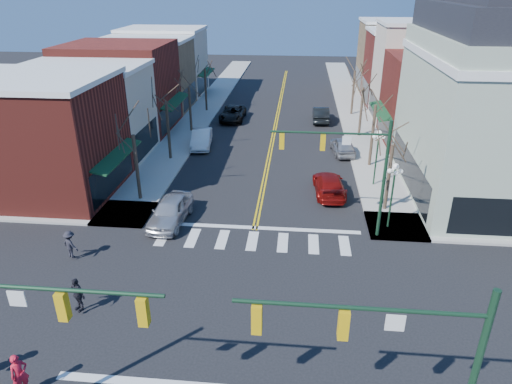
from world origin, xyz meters
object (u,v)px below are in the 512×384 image
(car_left_far, at_px, (233,114))
(car_right_far, at_px, (321,114))
(car_left_near, at_px, (170,211))
(pedestrian_dark_a, at_px, (77,294))
(lamppost_midblock, at_px, (377,149))
(car_right_near, at_px, (329,185))
(car_right_mid, at_px, (343,146))
(lamppost_corner, at_px, (393,185))
(car_left_mid, at_px, (201,139))
(victorian_corner, at_px, (512,102))
(pedestrian_dark_b, at_px, (70,244))
(pedestrian_red_a, at_px, (20,374))

(car_left_far, height_order, car_right_far, car_right_far)
(car_left_near, bearing_deg, pedestrian_dark_a, -98.12)
(car_left_near, distance_m, pedestrian_dark_a, 9.09)
(lamppost_midblock, bearing_deg, car_right_far, 101.29)
(car_left_near, distance_m, car_right_near, 11.47)
(car_right_mid, relative_size, car_right_far, 0.90)
(lamppost_corner, height_order, car_right_far, lamppost_corner)
(car_right_far, bearing_deg, pedestrian_dark_a, 69.57)
(car_left_near, relative_size, car_left_mid, 1.00)
(car_left_near, bearing_deg, car_right_mid, 53.76)
(lamppost_midblock, distance_m, car_right_near, 4.42)
(car_left_far, relative_size, pedestrian_dark_a, 3.12)
(victorian_corner, bearing_deg, car_left_mid, 160.72)
(victorian_corner, distance_m, car_left_near, 23.56)
(car_left_far, bearing_deg, pedestrian_dark_b, -99.26)
(car_right_near, relative_size, pedestrian_dark_b, 3.14)
(pedestrian_red_a, bearing_deg, victorian_corner, -13.61)
(victorian_corner, relative_size, car_left_mid, 2.96)
(car_right_mid, bearing_deg, car_right_far, -87.85)
(pedestrian_red_a, bearing_deg, lamppost_corner, -11.53)
(car_right_near, height_order, pedestrian_dark_b, pedestrian_dark_b)
(lamppost_corner, height_order, car_left_mid, lamppost_corner)
(lamppost_corner, bearing_deg, pedestrian_red_a, -137.80)
(car_right_near, bearing_deg, car_right_far, -94.05)
(lamppost_corner, bearing_deg, car_right_far, 98.22)
(car_left_mid, distance_m, car_right_far, 14.70)
(victorian_corner, height_order, car_right_near, victorian_corner)
(car_left_mid, height_order, car_right_far, car_right_far)
(car_right_mid, bearing_deg, pedestrian_dark_b, 42.27)
(car_left_near, height_order, car_left_mid, car_left_near)
(car_left_far, xyz_separation_m, car_right_near, (9.60, -18.34, -0.02))
(car_right_near, bearing_deg, lamppost_midblock, -157.12)
(pedestrian_red_a, distance_m, pedestrian_dark_a, 4.67)
(lamppost_corner, distance_m, lamppost_midblock, 6.50)
(car_left_near, xyz_separation_m, pedestrian_dark_a, (-1.92, -8.89, 0.19))
(car_right_far, bearing_deg, car_left_far, 2.27)
(lamppost_midblock, height_order, car_right_far, lamppost_midblock)
(pedestrian_dark_a, bearing_deg, car_right_far, 99.85)
(car_right_near, bearing_deg, pedestrian_dark_b, 30.42)
(lamppost_corner, relative_size, car_left_far, 0.81)
(car_right_far, distance_m, pedestrian_dark_a, 35.08)
(car_right_mid, bearing_deg, car_left_far, -47.78)
(victorian_corner, relative_size, pedestrian_red_a, 8.41)
(lamppost_corner, xyz_separation_m, car_right_near, (-3.40, 4.77, -2.24))
(lamppost_corner, relative_size, car_right_far, 0.89)
(car_left_mid, distance_m, pedestrian_red_a, 28.08)
(lamppost_corner, xyz_separation_m, pedestrian_dark_a, (-15.50, -9.39, -1.96))
(victorian_corner, xyz_separation_m, car_left_near, (-21.88, -6.50, -5.84))
(car_right_far, bearing_deg, car_left_near, 66.79)
(pedestrian_dark_a, xyz_separation_m, pedestrian_dark_b, (-2.38, 4.22, -0.06))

